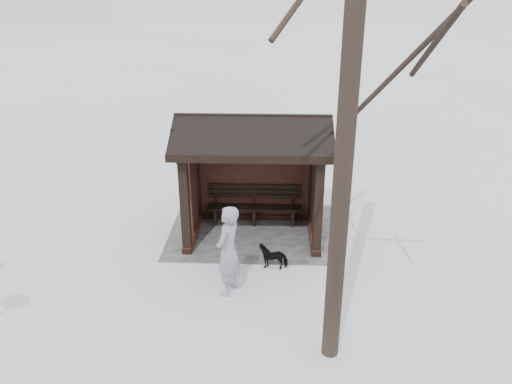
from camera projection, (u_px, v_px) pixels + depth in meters
ground at (253, 235)px, 12.49m from camera, size 120.00×120.00×0.00m
trampled_patch at (253, 231)px, 12.67m from camera, size 4.20×3.20×0.02m
bus_shelter at (253, 151)px, 11.78m from camera, size 3.60×2.40×3.09m
pedestrian at (228, 251)px, 9.86m from camera, size 0.70×0.82×1.92m
dog at (273, 256)px, 11.02m from camera, size 0.66×0.33×0.54m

